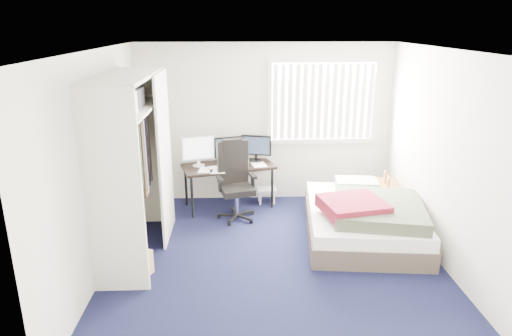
{
  "coord_description": "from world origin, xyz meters",
  "views": [
    {
      "loc": [
        -0.42,
        -4.99,
        2.78
      ],
      "look_at": [
        -0.2,
        0.4,
        1.05
      ],
      "focal_mm": 32.0,
      "sensor_mm": 36.0,
      "label": 1
    }
  ],
  "objects_px": {
    "office_chair": "(235,188)",
    "nightstand": "(385,189)",
    "desk": "(228,162)",
    "bed": "(364,218)"
  },
  "relations": [
    {
      "from": "desk",
      "to": "office_chair",
      "type": "distance_m",
      "value": 0.52
    },
    {
      "from": "nightstand",
      "to": "bed",
      "type": "distance_m",
      "value": 0.86
    },
    {
      "from": "office_chair",
      "to": "nightstand",
      "type": "relative_size",
      "value": 1.53
    },
    {
      "from": "office_chair",
      "to": "bed",
      "type": "relative_size",
      "value": 0.56
    },
    {
      "from": "desk",
      "to": "office_chair",
      "type": "xyz_separation_m",
      "value": [
        0.11,
        -0.43,
        -0.27
      ]
    },
    {
      "from": "office_chair",
      "to": "bed",
      "type": "bearing_deg",
      "value": -23.39
    },
    {
      "from": "desk",
      "to": "nightstand",
      "type": "relative_size",
      "value": 1.97
    },
    {
      "from": "office_chair",
      "to": "nightstand",
      "type": "distance_m",
      "value": 2.22
    },
    {
      "from": "nightstand",
      "to": "bed",
      "type": "relative_size",
      "value": 0.36
    },
    {
      "from": "office_chair",
      "to": "bed",
      "type": "height_order",
      "value": "office_chair"
    }
  ]
}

